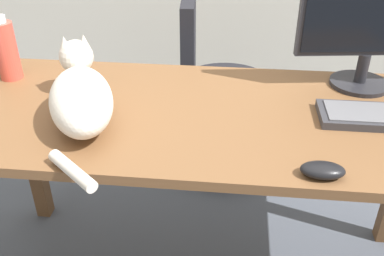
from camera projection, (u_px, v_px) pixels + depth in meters
The scene contains 6 objects.
desk at pixel (205, 139), 1.40m from camera, with size 1.65×0.70×0.75m.
office_chair at pixel (216, 101), 2.19m from camera, with size 0.48×0.48×0.90m.
monitor at pixel (373, 21), 1.39m from camera, with size 0.48×0.20×0.41m.
cat at pixel (80, 95), 1.27m from camera, with size 0.30×0.58×0.20m.
computer_mouse at pixel (323, 170), 1.06m from camera, with size 0.11×0.06×0.04m, color black.
water_bottle at pixel (6, 50), 1.50m from camera, with size 0.08×0.08×0.23m.
Camera 1 is at (0.08, -1.18, 1.41)m, focal length 40.65 mm.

